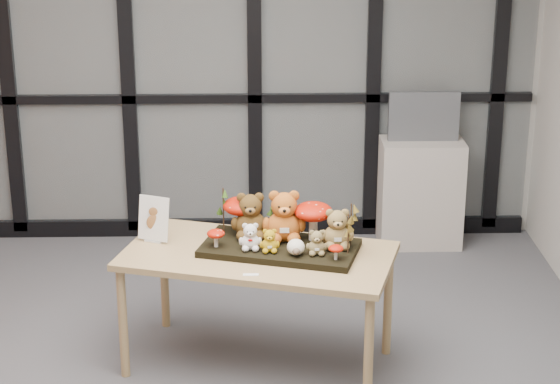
{
  "coord_description": "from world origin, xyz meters",
  "views": [
    {
      "loc": [
        0.46,
        -4.61,
        2.84
      ],
      "look_at": [
        0.58,
        0.45,
        1.05
      ],
      "focal_mm": 65.0,
      "sensor_mm": 36.0,
      "label": 1
    }
  ],
  "objects_px": {
    "mushroom_front_left": "(216,237)",
    "bear_white_bow": "(250,235)",
    "diorama_tray": "(280,248)",
    "monitor": "(424,116)",
    "bear_pooh_yellow": "(284,213)",
    "bear_beige_small": "(317,241)",
    "mushroom_back_left": "(241,214)",
    "mushroom_front_right": "(336,252)",
    "cabinet": "(420,193)",
    "bear_brown_medium": "(250,213)",
    "bear_tan_back": "(337,226)",
    "plush_cream_hedgehog": "(296,246)",
    "bear_small_yellow": "(270,239)",
    "display_table": "(258,264)",
    "sign_holder": "(154,221)",
    "mushroom_back_right": "(313,220)"
  },
  "relations": [
    {
      "from": "bear_pooh_yellow",
      "to": "mushroom_back_left",
      "type": "distance_m",
      "value": 0.26
    },
    {
      "from": "bear_brown_medium",
      "to": "mushroom_back_right",
      "type": "height_order",
      "value": "bear_brown_medium"
    },
    {
      "from": "mushroom_front_right",
      "to": "diorama_tray",
      "type": "bearing_deg",
      "value": 144.78
    },
    {
      "from": "bear_beige_small",
      "to": "cabinet",
      "type": "bearing_deg",
      "value": 81.39
    },
    {
      "from": "bear_pooh_yellow",
      "to": "mushroom_front_right",
      "type": "height_order",
      "value": "bear_pooh_yellow"
    },
    {
      "from": "mushroom_back_left",
      "to": "mushroom_front_right",
      "type": "distance_m",
      "value": 0.64
    },
    {
      "from": "display_table",
      "to": "sign_holder",
      "type": "relative_size",
      "value": 6.16
    },
    {
      "from": "sign_holder",
      "to": "cabinet",
      "type": "bearing_deg",
      "value": 64.48
    },
    {
      "from": "mushroom_front_left",
      "to": "plush_cream_hedgehog",
      "type": "bearing_deg",
      "value": -15.73
    },
    {
      "from": "mushroom_front_left",
      "to": "mushroom_front_right",
      "type": "relative_size",
      "value": 1.22
    },
    {
      "from": "bear_beige_small",
      "to": "monitor",
      "type": "distance_m",
      "value": 2.09
    },
    {
      "from": "mushroom_back_left",
      "to": "mushroom_back_right",
      "type": "distance_m",
      "value": 0.41
    },
    {
      "from": "mushroom_back_right",
      "to": "monitor",
      "type": "xyz_separation_m",
      "value": [
        0.87,
        1.69,
        0.12
      ]
    },
    {
      "from": "diorama_tray",
      "to": "bear_tan_back",
      "type": "distance_m",
      "value": 0.34
    },
    {
      "from": "bear_pooh_yellow",
      "to": "bear_beige_small",
      "type": "bearing_deg",
      "value": -34.82
    },
    {
      "from": "bear_pooh_yellow",
      "to": "bear_brown_medium",
      "type": "distance_m",
      "value": 0.19
    },
    {
      "from": "bear_beige_small",
      "to": "mushroom_back_left",
      "type": "xyz_separation_m",
      "value": [
        -0.4,
        0.31,
        0.04
      ]
    },
    {
      "from": "diorama_tray",
      "to": "bear_white_bow",
      "type": "height_order",
      "value": "bear_white_bow"
    },
    {
      "from": "diorama_tray",
      "to": "mushroom_front_left",
      "type": "relative_size",
      "value": 7.71
    },
    {
      "from": "bear_pooh_yellow",
      "to": "bear_brown_medium",
      "type": "height_order",
      "value": "bear_pooh_yellow"
    },
    {
      "from": "bear_small_yellow",
      "to": "mushroom_front_right",
      "type": "relative_size",
      "value": 1.6
    },
    {
      "from": "bear_brown_medium",
      "to": "mushroom_back_right",
      "type": "xyz_separation_m",
      "value": [
        0.35,
        -0.05,
        -0.02
      ]
    },
    {
      "from": "bear_tan_back",
      "to": "bear_beige_small",
      "type": "relative_size",
      "value": 1.6
    },
    {
      "from": "mushroom_back_right",
      "to": "monitor",
      "type": "relative_size",
      "value": 0.47
    },
    {
      "from": "diorama_tray",
      "to": "plush_cream_hedgehog",
      "type": "height_order",
      "value": "plush_cream_hedgehog"
    },
    {
      "from": "bear_pooh_yellow",
      "to": "bear_beige_small",
      "type": "height_order",
      "value": "bear_pooh_yellow"
    },
    {
      "from": "bear_white_bow",
      "to": "mushroom_back_right",
      "type": "height_order",
      "value": "mushroom_back_right"
    },
    {
      "from": "mushroom_front_left",
      "to": "bear_white_bow",
      "type": "bearing_deg",
      "value": -11.42
    },
    {
      "from": "mushroom_front_left",
      "to": "cabinet",
      "type": "height_order",
      "value": "mushroom_front_left"
    },
    {
      "from": "bear_brown_medium",
      "to": "bear_white_bow",
      "type": "height_order",
      "value": "bear_brown_medium"
    },
    {
      "from": "bear_tan_back",
      "to": "bear_white_bow",
      "type": "relative_size",
      "value": 1.45
    },
    {
      "from": "diorama_tray",
      "to": "cabinet",
      "type": "distance_m",
      "value": 2.07
    },
    {
      "from": "bear_brown_medium",
      "to": "bear_tan_back",
      "type": "bearing_deg",
      "value": -2.17
    },
    {
      "from": "bear_small_yellow",
      "to": "mushroom_front_right",
      "type": "xyz_separation_m",
      "value": [
        0.35,
        -0.12,
        -0.03
      ]
    },
    {
      "from": "bear_tan_back",
      "to": "plush_cream_hedgehog",
      "type": "relative_size",
      "value": 2.52
    },
    {
      "from": "mushroom_front_left",
      "to": "mushroom_front_right",
      "type": "xyz_separation_m",
      "value": [
        0.64,
        -0.19,
        -0.01
      ]
    },
    {
      "from": "cabinet",
      "to": "plush_cream_hedgehog",
      "type": "bearing_deg",
      "value": -117.44
    },
    {
      "from": "bear_brown_medium",
      "to": "bear_white_bow",
      "type": "bearing_deg",
      "value": -73.94
    },
    {
      "from": "mushroom_front_left",
      "to": "monitor",
      "type": "xyz_separation_m",
      "value": [
        1.41,
        1.78,
        0.19
      ]
    },
    {
      "from": "bear_white_bow",
      "to": "bear_beige_small",
      "type": "relative_size",
      "value": 1.1
    },
    {
      "from": "mushroom_back_left",
      "to": "display_table",
      "type": "bearing_deg",
      "value": -66.62
    },
    {
      "from": "bear_brown_medium",
      "to": "sign_holder",
      "type": "relative_size",
      "value": 1.1
    },
    {
      "from": "bear_beige_small",
      "to": "sign_holder",
      "type": "height_order",
      "value": "sign_holder"
    },
    {
      "from": "mushroom_back_left",
      "to": "mushroom_back_right",
      "type": "bearing_deg",
      "value": -15.75
    },
    {
      "from": "plush_cream_hedgehog",
      "to": "sign_holder",
      "type": "xyz_separation_m",
      "value": [
        -0.78,
        0.3,
        0.03
      ]
    },
    {
      "from": "bear_brown_medium",
      "to": "diorama_tray",
      "type": "bearing_deg",
      "value": -22.28
    },
    {
      "from": "bear_beige_small",
      "to": "mushroom_front_left",
      "type": "distance_m",
      "value": 0.55
    },
    {
      "from": "mushroom_front_right",
      "to": "bear_small_yellow",
      "type": "bearing_deg",
      "value": 161.1
    },
    {
      "from": "mushroom_back_left",
      "to": "mushroom_front_left",
      "type": "height_order",
      "value": "mushroom_back_left"
    },
    {
      "from": "bear_white_bow",
      "to": "bear_beige_small",
      "type": "bearing_deg",
      "value": 4.14
    }
  ]
}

